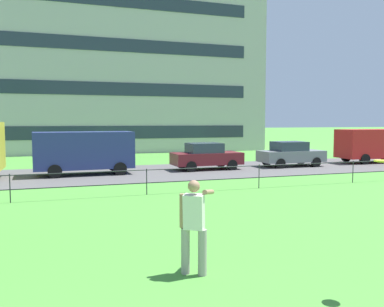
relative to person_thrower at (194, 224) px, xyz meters
name	(u,v)px	position (x,y,z in m)	size (l,w,h in m)	color
street_strip	(74,175)	(-1.48, 14.86, -0.94)	(80.00, 7.36, 0.01)	#565454
park_fence	(82,180)	(-1.48, 8.20, -0.27)	(33.41, 0.04, 1.00)	#232328
person_thrower	(194,224)	(0.00, 0.00, 0.00)	(0.78, 0.63, 1.74)	gray
frisbee	(383,161)	(2.53, -1.79, 1.23)	(0.38, 0.38, 0.03)	yellow
panel_van_far_right	(84,150)	(-0.93, 15.01, 0.33)	(5.07, 2.24, 2.24)	navy
car_maroon_far_left	(206,156)	(5.88, 15.05, -0.16)	(4.03, 1.87, 1.54)	maroon
car_grey_right	(291,154)	(11.40, 14.90, -0.16)	(4.01, 1.83, 1.54)	slate
panel_van_left	(375,144)	(18.11, 15.23, 0.33)	(5.07, 2.24, 2.24)	red
apartment_building_background	(102,73)	(2.18, 34.81, 6.58)	(29.43, 13.92, 15.04)	#B7B2AD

